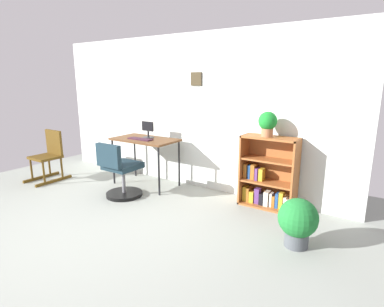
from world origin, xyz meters
TOP-DOWN VIEW (x-y plane):
  - ground_plane at (0.00, 0.00)m, footprint 6.24×6.24m
  - wall_back at (0.00, 2.15)m, footprint 5.20×0.12m
  - desk at (-0.46, 1.70)m, footprint 1.03×0.57m
  - monitor at (-0.46, 1.77)m, footprint 0.22×0.18m
  - keyboard at (-0.47, 1.60)m, footprint 0.42×0.13m
  - office_chair at (-0.40, 1.09)m, footprint 0.52×0.55m
  - rocking_chair at (-1.99, 1.01)m, footprint 0.42×0.64m
  - bookshelf_low at (1.45, 1.95)m, footprint 0.72×0.30m
  - potted_plant_on_shelf at (1.42, 1.90)m, footprint 0.23×0.23m
  - potted_plant_floor at (2.08, 1.11)m, footprint 0.39×0.39m

SIDE VIEW (x-z plane):
  - ground_plane at x=0.00m, z-range 0.00..0.00m
  - potted_plant_floor at x=2.08m, z-range 0.03..0.53m
  - office_chair at x=-0.40m, z-range -0.06..0.75m
  - bookshelf_low at x=1.45m, z-range -0.06..0.88m
  - rocking_chair at x=-1.99m, z-range 0.01..0.84m
  - desk at x=-0.46m, z-range 0.31..1.07m
  - keyboard at x=-0.47m, z-range 0.75..0.77m
  - monitor at x=-0.46m, z-range 0.74..1.00m
  - potted_plant_on_shelf at x=1.42m, z-range 0.96..1.28m
  - wall_back at x=0.00m, z-range 0.00..2.31m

